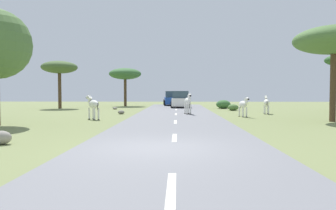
% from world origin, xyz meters
% --- Properties ---
extents(ground_plane, '(90.00, 90.00, 0.00)m').
position_xyz_m(ground_plane, '(0.00, 0.00, 0.00)').
color(ground_plane, olive).
extents(road, '(6.00, 64.00, 0.05)m').
position_xyz_m(road, '(0.48, 0.00, 0.03)').
color(road, slate).
rests_on(road, ground_plane).
extents(lane_markings, '(0.16, 56.00, 0.01)m').
position_xyz_m(lane_markings, '(0.48, -1.00, 0.05)').
color(lane_markings, silver).
rests_on(lane_markings, road).
extents(zebra_0, '(0.61, 1.67, 1.58)m').
position_xyz_m(zebra_0, '(1.37, 14.14, 0.99)').
color(zebra_0, silver).
rests_on(zebra_0, road).
extents(zebra_1, '(0.58, 1.48, 1.41)m').
position_xyz_m(zebra_1, '(5.06, 12.13, 0.84)').
color(zebra_1, silver).
rests_on(zebra_1, ground_plane).
extents(zebra_2, '(0.59, 1.55, 1.48)m').
position_xyz_m(zebra_2, '(7.44, 15.15, 0.88)').
color(zebra_2, silver).
rests_on(zebra_2, ground_plane).
extents(zebra_3, '(1.25, 1.37, 1.55)m').
position_xyz_m(zebra_3, '(-4.61, 9.92, 0.92)').
color(zebra_3, silver).
rests_on(zebra_3, ground_plane).
extents(car_0, '(2.09, 4.38, 1.74)m').
position_xyz_m(car_0, '(0.94, 24.30, 0.85)').
color(car_0, white).
rests_on(car_0, road).
extents(car_1, '(2.26, 4.46, 1.74)m').
position_xyz_m(car_1, '(-0.07, 29.45, 0.85)').
color(car_1, '#1E479E').
rests_on(car_1, road).
extents(tree_2, '(3.80, 3.80, 4.50)m').
position_xyz_m(tree_2, '(-5.60, 28.01, 3.80)').
color(tree_2, '#4C3823').
rests_on(tree_2, ground_plane).
extents(tree_4, '(3.62, 3.62, 4.85)m').
position_xyz_m(tree_4, '(-11.49, 22.75, 4.16)').
color(tree_4, '#4C3823').
rests_on(tree_4, ground_plane).
extents(tree_6, '(4.48, 4.48, 5.43)m').
position_xyz_m(tree_6, '(9.47, 8.95, 4.60)').
color(tree_6, '#4C3823').
rests_on(tree_6, ground_plane).
extents(bush_0, '(1.45, 1.30, 0.87)m').
position_xyz_m(bush_0, '(5.25, 22.80, 0.43)').
color(bush_0, '#386633').
rests_on(bush_0, ground_plane).
extents(bush_1, '(0.96, 0.87, 0.58)m').
position_xyz_m(bush_1, '(5.66, 19.53, 0.29)').
color(bush_1, '#4C7038').
rests_on(bush_1, ground_plane).
extents(rock_0, '(0.51, 0.43, 0.30)m').
position_xyz_m(rock_0, '(-3.71, 14.58, 0.15)').
color(rock_0, gray).
rests_on(rock_0, ground_plane).
extents(rock_2, '(0.65, 0.49, 0.45)m').
position_xyz_m(rock_2, '(-5.14, 0.67, 0.22)').
color(rock_2, gray).
rests_on(rock_2, ground_plane).
extents(rock_3, '(0.44, 0.43, 0.23)m').
position_xyz_m(rock_3, '(-5.47, 21.05, 0.12)').
color(rock_3, gray).
rests_on(rock_3, ground_plane).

